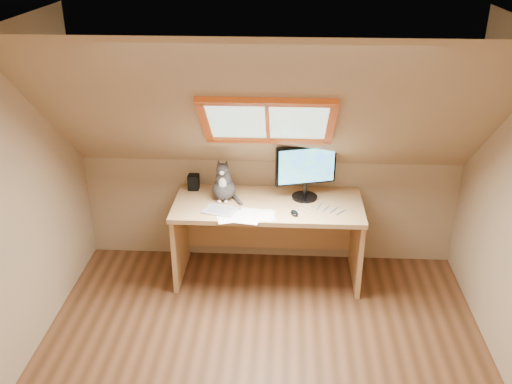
{
  "coord_description": "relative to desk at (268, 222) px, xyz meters",
  "views": [
    {
      "loc": [
        0.15,
        -3.1,
        2.99
      ],
      "look_at": [
        -0.09,
        1.0,
        1.04
      ],
      "focal_mm": 40.0,
      "sensor_mm": 36.0,
      "label": 1
    }
  ],
  "objects": [
    {
      "name": "graphics_tablet",
      "position": [
        -0.4,
        -0.25,
        0.23
      ],
      "size": [
        0.31,
        0.26,
        0.01
      ],
      "primitive_type": "cube",
      "rotation": [
        0.0,
        0.0,
        -0.29
      ],
      "color": "#B2B2B7",
      "rests_on": "desk"
    },
    {
      "name": "papers",
      "position": [
        -0.19,
        -0.33,
        0.23
      ],
      "size": [
        0.35,
        0.3,
        0.01
      ],
      "color": "white",
      "rests_on": "desk"
    },
    {
      "name": "ground",
      "position": [
        0.0,
        -1.45,
        -0.53
      ],
      "size": [
        3.5,
        3.5,
        0.0
      ],
      "primitive_type": "plane",
      "color": "brown",
      "rests_on": "ground"
    },
    {
      "name": "room_shell",
      "position": [
        0.0,
        -1.54,
        0.9
      ],
      "size": [
        3.52,
        3.52,
        2.41
      ],
      "color": "tan",
      "rests_on": "ground"
    },
    {
      "name": "monitor",
      "position": [
        0.32,
        0.04,
        0.51
      ],
      "size": [
        0.53,
        0.23,
        0.5
      ],
      "color": "black",
      "rests_on": "desk"
    },
    {
      "name": "cables",
      "position": [
        0.44,
        -0.19,
        0.23
      ],
      "size": [
        0.51,
        0.26,
        0.01
      ],
      "color": "silver",
      "rests_on": "desk"
    },
    {
      "name": "mouse",
      "position": [
        0.23,
        -0.28,
        0.25
      ],
      "size": [
        0.09,
        0.12,
        0.03
      ],
      "primitive_type": "ellipsoid",
      "rotation": [
        0.0,
        0.0,
        0.32
      ],
      "color": "black",
      "rests_on": "desk"
    },
    {
      "name": "desk",
      "position": [
        0.0,
        0.0,
        0.0
      ],
      "size": [
        1.66,
        0.73,
        0.76
      ],
      "color": "tan",
      "rests_on": "ground"
    },
    {
      "name": "desk_speaker",
      "position": [
        -0.7,
        0.18,
        0.3
      ],
      "size": [
        0.1,
        0.1,
        0.14
      ],
      "primitive_type": "cube",
      "rotation": [
        0.0,
        0.0,
        -0.02
      ],
      "color": "black",
      "rests_on": "desk"
    },
    {
      "name": "cat",
      "position": [
        -0.4,
        -0.0,
        0.37
      ],
      "size": [
        0.22,
        0.26,
        0.39
      ],
      "color": "#413B39",
      "rests_on": "desk"
    }
  ]
}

